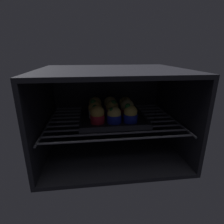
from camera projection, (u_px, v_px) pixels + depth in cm
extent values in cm
cube|color=black|center=(112.00, 148.00, 83.03)|extent=(59.00, 47.00, 1.50)
cube|color=black|center=(112.00, 71.00, 71.67)|extent=(59.00, 47.00, 1.50)
cube|color=black|center=(107.00, 99.00, 98.74)|extent=(59.00, 1.50, 34.00)
cube|color=black|center=(44.00, 115.00, 74.03)|extent=(1.50, 47.00, 34.00)
cube|color=black|center=(175.00, 110.00, 80.67)|extent=(1.50, 47.00, 34.00)
cylinder|color=#51515B|center=(119.00, 139.00, 60.57)|extent=(54.00, 0.80, 0.80)
cylinder|color=#51515B|center=(117.00, 133.00, 65.04)|extent=(54.00, 0.80, 0.80)
cylinder|color=#51515B|center=(115.00, 128.00, 69.51)|extent=(54.00, 0.80, 0.80)
cylinder|color=#51515B|center=(113.00, 124.00, 73.97)|extent=(54.00, 0.80, 0.80)
cylinder|color=#51515B|center=(112.00, 120.00, 78.44)|extent=(54.00, 0.80, 0.80)
cylinder|color=#51515B|center=(111.00, 116.00, 82.91)|extent=(54.00, 0.80, 0.80)
cylinder|color=#51515B|center=(110.00, 113.00, 87.37)|extent=(54.00, 0.80, 0.80)
cylinder|color=#51515B|center=(109.00, 110.00, 91.84)|extent=(54.00, 0.80, 0.80)
cylinder|color=#51515B|center=(108.00, 107.00, 96.31)|extent=(54.00, 0.80, 0.80)
cylinder|color=#51515B|center=(49.00, 122.00, 75.32)|extent=(0.80, 42.00, 0.80)
cylinder|color=#51515B|center=(170.00, 117.00, 81.56)|extent=(0.80, 42.00, 0.80)
cube|color=black|center=(112.00, 118.00, 78.00)|extent=(27.35, 27.35, 1.20)
cube|color=black|center=(116.00, 127.00, 65.16)|extent=(27.35, 0.80, 1.00)
cube|color=black|center=(109.00, 106.00, 90.13)|extent=(27.35, 0.80, 1.00)
cube|color=black|center=(81.00, 116.00, 76.11)|extent=(0.80, 27.35, 1.00)
cube|color=black|center=(142.00, 114.00, 79.18)|extent=(0.80, 27.35, 1.00)
cylinder|color=red|center=(98.00, 119.00, 70.32)|extent=(5.66, 5.66, 3.26)
sphere|color=gold|center=(97.00, 112.00, 69.45)|extent=(5.58, 5.58, 5.58)
sphere|color=#19511E|center=(95.00, 108.00, 69.11)|extent=(2.34, 2.34, 2.34)
cylinder|color=#1928B7|center=(114.00, 119.00, 70.50)|extent=(5.66, 5.66, 3.26)
sphere|color=#DBBC60|center=(114.00, 113.00, 69.79)|extent=(5.50, 5.50, 5.50)
sphere|color=#1E6023|center=(112.00, 110.00, 68.39)|extent=(1.83, 1.83, 1.83)
cylinder|color=#1928B7|center=(130.00, 118.00, 71.27)|extent=(5.66, 5.66, 3.26)
sphere|color=gold|center=(131.00, 112.00, 70.45)|extent=(5.41, 5.41, 5.41)
sphere|color=#1E6023|center=(128.00, 106.00, 69.84)|extent=(2.30, 2.30, 2.30)
cylinder|color=silver|center=(95.00, 114.00, 76.27)|extent=(5.66, 5.66, 3.26)
sphere|color=gold|center=(95.00, 108.00, 75.43)|extent=(5.90, 5.90, 5.90)
sphere|color=#1E6023|center=(93.00, 102.00, 74.42)|extent=(2.45, 2.45, 2.45)
cylinder|color=#7A238C|center=(112.00, 113.00, 77.05)|extent=(5.66, 5.66, 3.26)
sphere|color=gold|center=(112.00, 107.00, 76.18)|extent=(5.49, 5.49, 5.49)
sphere|color=#28702D|center=(114.00, 103.00, 75.06)|extent=(2.49, 2.49, 2.49)
cylinder|color=red|center=(127.00, 112.00, 78.14)|extent=(5.66, 5.66, 3.26)
sphere|color=#E0CC7A|center=(127.00, 106.00, 77.26)|extent=(5.81, 5.81, 5.81)
cylinder|color=#7A238C|center=(95.00, 108.00, 83.07)|extent=(5.66, 5.66, 3.26)
sphere|color=gold|center=(95.00, 103.00, 82.22)|extent=(5.76, 5.76, 5.76)
sphere|color=#19511E|center=(93.00, 99.00, 81.77)|extent=(1.83, 1.83, 1.83)
cylinder|color=#7A238C|center=(110.00, 108.00, 83.89)|extent=(5.66, 5.66, 3.26)
sphere|color=#DBBC60|center=(110.00, 103.00, 83.09)|extent=(5.98, 5.98, 5.98)
sphere|color=#1E6023|center=(110.00, 99.00, 82.83)|extent=(2.23, 2.23, 2.23)
cylinder|color=#1928B7|center=(125.00, 108.00, 84.41)|extent=(5.66, 5.66, 3.26)
sphere|color=gold|center=(125.00, 103.00, 83.61)|extent=(5.60, 5.60, 5.60)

